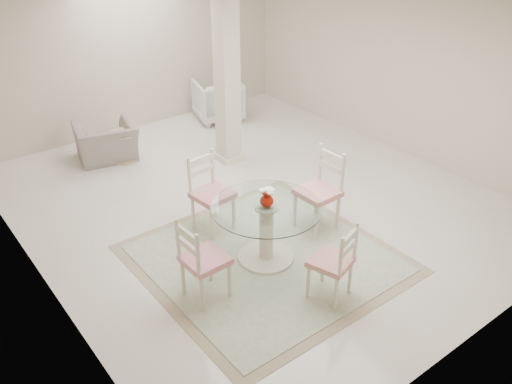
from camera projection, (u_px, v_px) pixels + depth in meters
ground at (253, 200)px, 7.82m from camera, size 7.00×7.00×0.00m
room_shell at (252, 75)px, 6.90m from camera, size 6.02×7.02×2.71m
column at (227, 80)px, 8.31m from camera, size 0.30×0.30×2.70m
area_rug at (266, 258)px, 6.60m from camera, size 2.84×2.84×0.02m
dining_table at (266, 233)px, 6.41m from camera, size 1.29×1.29×0.75m
red_vase at (267, 197)px, 6.17m from camera, size 0.19×0.18×0.24m
dining_chair_east at (322, 184)px, 6.92m from camera, size 0.50×0.50×1.21m
dining_chair_north at (209, 187)px, 6.93m from camera, size 0.51×0.51×1.14m
dining_chair_west at (199, 256)px, 5.68m from camera, size 0.46×0.46×1.10m
dining_chair_south at (337, 258)px, 5.72m from camera, size 0.52×0.52×1.03m
recliner_taupe at (106, 142)px, 8.85m from camera, size 1.12×1.03×0.62m
armchair_white at (218, 100)px, 10.34m from camera, size 1.03×1.04×0.77m
side_table at (124, 147)px, 8.86m from camera, size 0.47×0.47×0.49m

